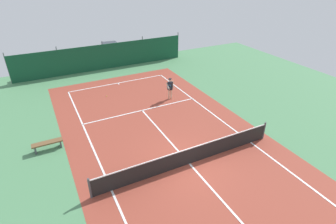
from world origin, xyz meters
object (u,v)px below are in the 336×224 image
at_px(parked_car, 111,51).
at_px(tennis_player, 170,87).
at_px(courtside_bench, 47,144).
at_px(tennis_net, 190,156).
at_px(tennis_ball_near_player, 107,96).

bearing_deg(parked_car, tennis_player, -79.81).
distance_m(tennis_player, parked_car, 11.61).
distance_m(parked_car, courtside_bench, 16.13).
xyz_separation_m(tennis_player, parked_car, (-1.13, 11.56, -0.12)).
bearing_deg(tennis_player, parked_car, -80.60).
xyz_separation_m(parked_car, courtside_bench, (-7.77, -14.12, -0.46)).
xyz_separation_m(tennis_net, parked_car, (1.46, 18.71, 0.33)).
bearing_deg(tennis_ball_near_player, parked_car, 71.20).
height_order(parked_car, courtside_bench, parked_car).
bearing_deg(parked_car, tennis_net, -89.84).
xyz_separation_m(tennis_ball_near_player, courtside_bench, (-4.71, -5.15, 0.34)).
distance_m(tennis_player, courtside_bench, 9.28).
bearing_deg(tennis_net, tennis_player, 70.12).
relative_size(tennis_ball_near_player, courtside_bench, 0.04).
height_order(tennis_net, tennis_player, tennis_player).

